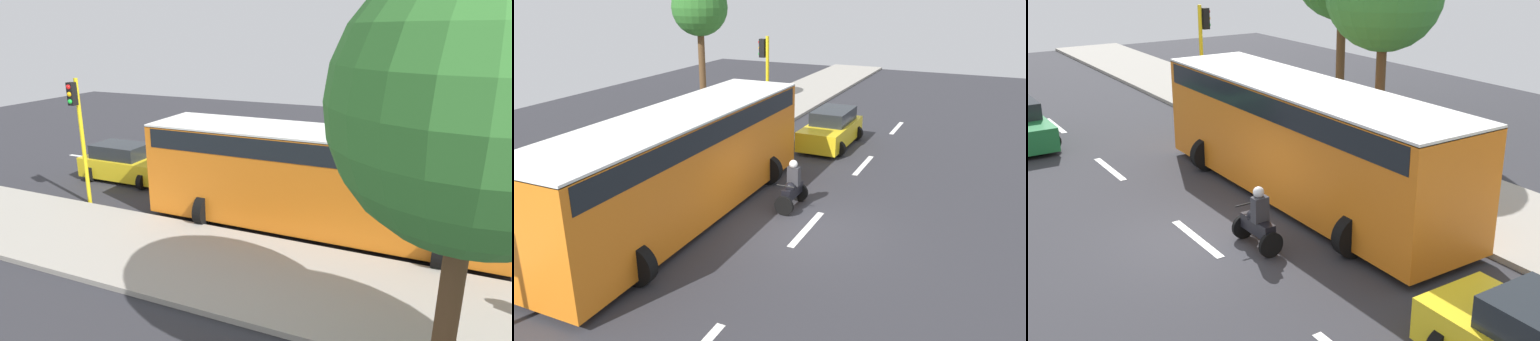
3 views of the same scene
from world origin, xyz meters
TOP-DOWN VIEW (x-y plane):
  - ground_plane at (0.00, 0.00)m, footprint 40.00×60.00m
  - sidewalk at (7.00, 0.00)m, footprint 4.00×60.00m
  - lane_stripe_far_north at (0.00, -12.00)m, footprint 0.20×2.40m
  - lane_stripe_north at (0.00, -6.00)m, footprint 0.20×2.40m
  - lane_stripe_mid at (0.00, 0.00)m, footprint 0.20×2.40m
  - lane_stripe_south at (0.00, 6.00)m, footprint 0.20×2.40m
  - car_yellow_cab at (1.99, -8.00)m, footprint 2.13×3.87m
  - city_bus at (3.61, 0.77)m, footprint 3.20×11.00m
  - motorcycle at (0.96, -1.21)m, footprint 0.60×1.30m
  - traffic_light_corner at (4.85, -7.49)m, footprint 0.49×0.24m
  - street_tree_north at (9.60, 4.44)m, footprint 4.14×4.14m

SIDE VIEW (x-z plane):
  - ground_plane at x=0.00m, z-range -0.10..0.00m
  - lane_stripe_far_north at x=0.00m, z-range 0.00..0.01m
  - lane_stripe_north at x=0.00m, z-range 0.00..0.01m
  - lane_stripe_mid at x=0.00m, z-range 0.00..0.01m
  - lane_stripe_south at x=0.00m, z-range 0.00..0.01m
  - sidewalk at x=7.00m, z-range 0.00..0.15m
  - motorcycle at x=0.96m, z-range -0.12..1.41m
  - car_yellow_cab at x=1.99m, z-range -0.05..1.47m
  - city_bus at x=3.61m, z-range 0.27..3.43m
  - traffic_light_corner at x=4.85m, z-range 0.68..5.18m
  - street_tree_north at x=9.60m, z-range 1.47..8.60m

